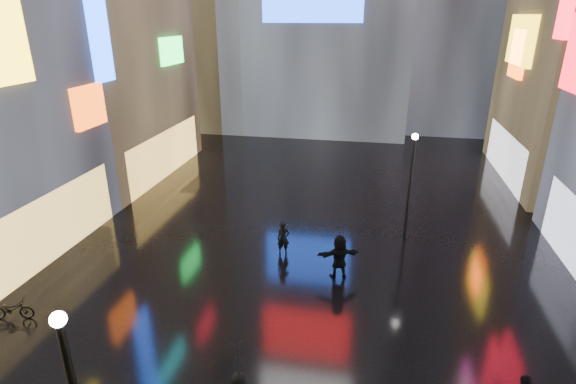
# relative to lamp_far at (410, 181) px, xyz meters

# --- Properties ---
(ground) EXTENTS (140.00, 140.00, 0.00)m
(ground) POSITION_rel_lamp_far_xyz_m (-4.28, 0.44, -2.94)
(ground) COLOR black
(ground) RESTS_ON ground
(lamp_far) EXTENTS (0.30, 0.30, 5.20)m
(lamp_far) POSITION_rel_lamp_far_xyz_m (0.00, 0.00, 0.00)
(lamp_far) COLOR black
(lamp_far) RESTS_ON ground
(pedestrian_5) EXTENTS (1.84, 1.14, 1.89)m
(pedestrian_5) POSITION_rel_lamp_far_xyz_m (-2.83, -4.14, -2.00)
(pedestrian_5) COLOR black
(pedestrian_5) RESTS_ON ground
(pedestrian_6) EXTENTS (0.66, 0.56, 1.55)m
(pedestrian_6) POSITION_rel_lamp_far_xyz_m (-5.46, -2.67, -2.17)
(pedestrian_6) COLOR black
(pedestrian_6) RESTS_ON ground
(umbrella_2) EXTENTS (1.33, 1.33, 0.86)m
(umbrella_2) POSITION_rel_lamp_far_xyz_m (-4.70, -11.83, -0.83)
(umbrella_2) COLOR black
(umbrella_2) RESTS_ON pedestrian_4
(bicycle) EXTENTS (1.59, 0.87, 0.79)m
(bicycle) POSITION_rel_lamp_far_xyz_m (-13.94, -9.12, -2.55)
(bicycle) COLOR black
(bicycle) RESTS_ON ground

